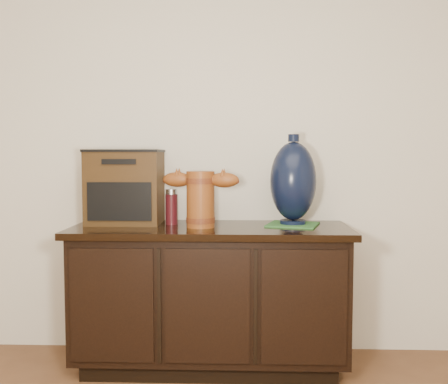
{
  "coord_description": "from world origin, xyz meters",
  "views": [
    {
      "loc": [
        0.17,
        -0.5,
        1.13
      ],
      "look_at": [
        0.07,
        2.18,
        0.94
      ],
      "focal_mm": 42.0,
      "sensor_mm": 36.0,
      "label": 1
    }
  ],
  "objects_px": {
    "sideboard": "(210,295)",
    "spray_can": "(171,207)",
    "lamp_base": "(293,181)",
    "terracotta_vessel": "(200,196)",
    "tv_radio": "(126,187)"
  },
  "relations": [
    {
      "from": "sideboard",
      "to": "spray_can",
      "type": "relative_size",
      "value": 7.61
    },
    {
      "from": "lamp_base",
      "to": "spray_can",
      "type": "bearing_deg",
      "value": 179.41
    },
    {
      "from": "terracotta_vessel",
      "to": "spray_can",
      "type": "xyz_separation_m",
      "value": [
        -0.17,
        0.11,
        -0.07
      ]
    },
    {
      "from": "terracotta_vessel",
      "to": "tv_radio",
      "type": "xyz_separation_m",
      "value": [
        -0.43,
        0.15,
        0.04
      ]
    },
    {
      "from": "sideboard",
      "to": "terracotta_vessel",
      "type": "relative_size",
      "value": 3.52
    },
    {
      "from": "tv_radio",
      "to": "lamp_base",
      "type": "relative_size",
      "value": 0.85
    },
    {
      "from": "sideboard",
      "to": "terracotta_vessel",
      "type": "height_order",
      "value": "terracotta_vessel"
    },
    {
      "from": "sideboard",
      "to": "lamp_base",
      "type": "bearing_deg",
      "value": 8.91
    },
    {
      "from": "lamp_base",
      "to": "sideboard",
      "type": "bearing_deg",
      "value": -171.09
    },
    {
      "from": "terracotta_vessel",
      "to": "spray_can",
      "type": "height_order",
      "value": "terracotta_vessel"
    },
    {
      "from": "terracotta_vessel",
      "to": "tv_radio",
      "type": "height_order",
      "value": "tv_radio"
    },
    {
      "from": "sideboard",
      "to": "tv_radio",
      "type": "height_order",
      "value": "tv_radio"
    },
    {
      "from": "sideboard",
      "to": "lamp_base",
      "type": "relative_size",
      "value": 3.06
    },
    {
      "from": "terracotta_vessel",
      "to": "tv_radio",
      "type": "distance_m",
      "value": 0.45
    },
    {
      "from": "terracotta_vessel",
      "to": "spray_can",
      "type": "bearing_deg",
      "value": 158.15
    }
  ]
}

